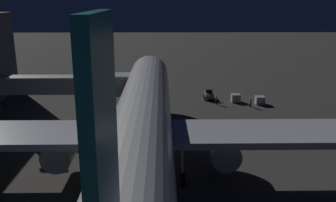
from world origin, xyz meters
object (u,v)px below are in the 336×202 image
airliner_at_gate (141,128)px  traffic_cone_nose_starboard (138,103)px  baggage_container_far_row (260,100)px  ground_crew_near_nose_gear (216,99)px  pushback_tug (209,95)px  baggage_container_near_belt (236,98)px  ground_crew_by_belt_loader (251,102)px  jet_bridge (57,85)px  traffic_cone_nose_port (163,103)px

airliner_at_gate → traffic_cone_nose_starboard: size_ratio=110.93×
baggage_container_far_row → ground_crew_near_nose_gear: size_ratio=0.90×
pushback_tug → traffic_cone_nose_starboard: size_ratio=5.09×
baggage_container_near_belt → ground_crew_near_nose_gear: size_ratio=0.88×
traffic_cone_nose_starboard → ground_crew_by_belt_loader: bearing=175.5°
baggage_container_near_belt → jet_bridge: bearing=22.4°
jet_bridge → ground_crew_near_nose_gear: (-25.33, -10.42, -5.14)m
pushback_tug → traffic_cone_nose_port: pushback_tug is taller
pushback_tug → baggage_container_far_row: 9.49m
airliner_at_gate → traffic_cone_nose_port: 29.58m
ground_crew_by_belt_loader → traffic_cone_nose_starboard: ground_crew_by_belt_loader is taller
jet_bridge → ground_crew_by_belt_loader: (-31.14, -8.63, -5.16)m
baggage_container_far_row → baggage_container_near_belt: bearing=-20.1°
ground_crew_by_belt_loader → traffic_cone_nose_port: (15.52, -1.56, -0.69)m
traffic_cone_nose_port → ground_crew_by_belt_loader: bearing=174.3°
pushback_tug → ground_crew_by_belt_loader: (-6.74, 5.33, 0.18)m
traffic_cone_nose_port → traffic_cone_nose_starboard: size_ratio=1.00×
jet_bridge → baggage_container_near_belt: jet_bridge is taller
ground_crew_near_nose_gear → traffic_cone_nose_starboard: 14.13m
jet_bridge → ground_crew_by_belt_loader: bearing=-164.5°
baggage_container_near_belt → ground_crew_by_belt_loader: 3.92m
traffic_cone_nose_starboard → ground_crew_near_nose_gear: bearing=-179.1°
airliner_at_gate → traffic_cone_nose_starboard: airliner_at_gate is taller
baggage_container_far_row → jet_bridge: bearing=17.5°
pushback_tug → airliner_at_gate: bearing=71.5°
baggage_container_far_row → ground_crew_by_belt_loader: (2.08, 1.86, 0.26)m
baggage_container_far_row → traffic_cone_nose_starboard: bearing=0.8°
traffic_cone_nose_starboard → pushback_tug: bearing=-164.0°
traffic_cone_nose_starboard → traffic_cone_nose_port: bearing=180.0°
baggage_container_far_row → ground_crew_by_belt_loader: 2.80m
baggage_container_far_row → ground_crew_by_belt_loader: bearing=41.7°
baggage_container_near_belt → pushback_tug: bearing=-22.7°
ground_crew_by_belt_loader → traffic_cone_nose_port: ground_crew_by_belt_loader is taller
ground_crew_by_belt_loader → airliner_at_gate: bearing=57.1°
jet_bridge → baggage_container_far_row: size_ratio=15.82×
jet_bridge → baggage_container_near_belt: bearing=-157.6°
baggage_container_near_belt → ground_crew_by_belt_loader: bearing=121.0°
pushback_tug → baggage_container_near_belt: size_ratio=1.77×
pushback_tug → baggage_container_near_belt: bearing=157.3°
airliner_at_gate → ground_crew_by_belt_loader: airliner_at_gate is taller
jet_bridge → traffic_cone_nose_starboard: 16.25m
airliner_at_gate → pushback_tug: 34.89m
baggage_container_near_belt → traffic_cone_nose_port: (13.50, 1.79, -0.45)m
baggage_container_far_row → traffic_cone_nose_port: bearing=1.0°
traffic_cone_nose_port → airliner_at_gate: bearing=85.7°
ground_crew_near_nose_gear → traffic_cone_nose_port: ground_crew_near_nose_gear is taller
baggage_container_far_row → ground_crew_by_belt_loader: size_ratio=0.91×
baggage_container_near_belt → traffic_cone_nose_port: size_ratio=2.88×
airliner_at_gate → baggage_container_near_belt: bearing=-117.1°
airliner_at_gate → ground_crew_near_nose_gear: bearing=-112.2°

